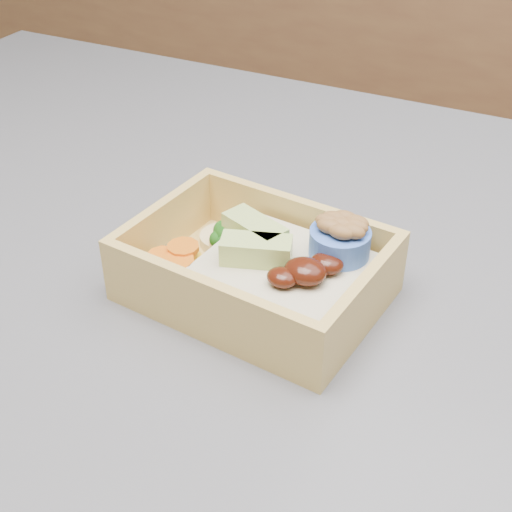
% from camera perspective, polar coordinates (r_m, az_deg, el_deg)
% --- Properties ---
extents(bento_box, '(0.17, 0.13, 0.06)m').
position_cam_1_polar(bento_box, '(0.47, 0.67, -1.12)').
color(bento_box, tan).
rests_on(bento_box, island).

